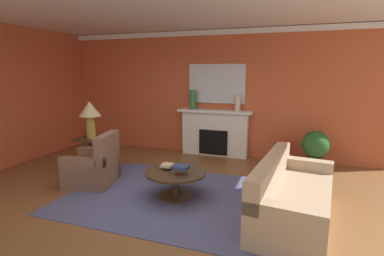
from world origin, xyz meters
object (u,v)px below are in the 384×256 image
object	(u,v)px
fireplace	(215,134)
mantel_mirror	(217,84)
side_table	(93,152)
vase_mantel_right	(238,103)
coffee_table	(176,178)
potted_plant	(315,147)
vase_mantel_left	(193,100)
vase_tall_corner	(285,153)
armchair_near_window	(94,168)
sofa	(291,199)
table_lamp	(90,112)

from	to	relation	value
fireplace	mantel_mirror	xyz separation A→B (m)	(-0.00, 0.12, 1.21)
mantel_mirror	side_table	bearing A→B (deg)	-135.66
vase_mantel_right	coffee_table	bearing A→B (deg)	-101.29
mantel_mirror	potted_plant	world-z (taller)	mantel_mirror
vase_mantel_left	vase_tall_corner	size ratio (longest dim) A/B	0.82
mantel_mirror	vase_mantel_right	world-z (taller)	mantel_mirror
vase_tall_corner	armchair_near_window	bearing A→B (deg)	-145.29
sofa	vase_tall_corner	world-z (taller)	sofa
coffee_table	potted_plant	bearing A→B (deg)	45.03
mantel_mirror	coffee_table	world-z (taller)	mantel_mirror
fireplace	table_lamp	xyz separation A→B (m)	(-2.10, -1.93, 0.69)
mantel_mirror	vase_mantel_left	distance (m)	0.69
vase_mantel_left	vase_mantel_right	distance (m)	1.10
fireplace	vase_mantel_right	distance (m)	0.95
armchair_near_window	vase_mantel_left	world-z (taller)	vase_mantel_left
side_table	table_lamp	world-z (taller)	table_lamp
vase_mantel_left	side_table	bearing A→B (deg)	-129.48
table_lamp	vase_mantel_right	xyz separation A→B (m)	(2.65, 1.88, 0.09)
sofa	vase_mantel_right	size ratio (longest dim) A/B	5.97
coffee_table	vase_mantel_left	world-z (taller)	vase_mantel_left
fireplace	vase_mantel_right	bearing A→B (deg)	-5.11
armchair_near_window	table_lamp	world-z (taller)	table_lamp
mantel_mirror	armchair_near_window	size ratio (longest dim) A/B	1.45
vase_tall_corner	potted_plant	bearing A→B (deg)	-6.20
vase_mantel_right	potted_plant	bearing A→B (deg)	-10.40
fireplace	mantel_mirror	distance (m)	1.21
sofa	coffee_table	world-z (taller)	sofa
mantel_mirror	potted_plant	xyz separation A→B (m)	(2.27, -0.49, -1.25)
potted_plant	armchair_near_window	bearing A→B (deg)	-150.40
armchair_near_window	coffee_table	size ratio (longest dim) A/B	0.96
side_table	mantel_mirror	bearing A→B (deg)	44.34
fireplace	armchair_near_window	world-z (taller)	fireplace
side_table	potted_plant	bearing A→B (deg)	19.74
vase_mantel_right	vase_tall_corner	xyz separation A→B (m)	(1.12, -0.25, -1.03)
table_lamp	vase_mantel_left	size ratio (longest dim) A/B	1.61
sofa	side_table	xyz separation A→B (m)	(-3.94, 0.80, 0.10)
vase_mantel_left	mantel_mirror	bearing A→B (deg)	17.18
sofa	mantel_mirror	bearing A→B (deg)	122.84
vase_mantel_left	vase_tall_corner	distance (m)	2.48
fireplace	vase_mantel_left	world-z (taller)	vase_mantel_left
fireplace	vase_mantel_right	xyz separation A→B (m)	(0.55, -0.05, 0.78)
vase_mantel_right	fireplace	bearing A→B (deg)	174.89
fireplace	vase_tall_corner	xyz separation A→B (m)	(1.67, -0.30, -0.25)
table_lamp	vase_mantel_left	bearing A→B (deg)	50.52
sofa	vase_mantel_left	bearing A→B (deg)	131.72
fireplace	sofa	xyz separation A→B (m)	(1.84, -2.73, -0.24)
sofa	table_lamp	xyz separation A→B (m)	(-3.94, 0.80, 0.93)
table_lamp	vase_mantel_left	world-z (taller)	vase_mantel_left
armchair_near_window	table_lamp	size ratio (longest dim) A/B	1.27
table_lamp	vase_mantel_right	bearing A→B (deg)	35.39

